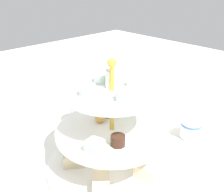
{
  "coord_description": "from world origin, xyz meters",
  "views": [
    {
      "loc": [
        -0.35,
        -0.37,
        0.42
      ],
      "look_at": [
        0.0,
        0.0,
        0.18
      ],
      "focal_mm": 42.77,
      "sensor_mm": 36.0,
      "label": 1
    }
  ],
  "objects_px": {
    "tiered_serving_stand": "(112,139)",
    "water_glass_short_left": "(151,112)",
    "teacup_with_saucer": "(191,131)",
    "water_glass_mid_back": "(80,113)"
  },
  "relations": [
    {
      "from": "tiered_serving_stand",
      "to": "water_glass_short_left",
      "type": "relative_size",
      "value": 4.14
    },
    {
      "from": "tiered_serving_stand",
      "to": "teacup_with_saucer",
      "type": "distance_m",
      "value": 0.25
    },
    {
      "from": "tiered_serving_stand",
      "to": "water_glass_short_left",
      "type": "height_order",
      "value": "tiered_serving_stand"
    },
    {
      "from": "teacup_with_saucer",
      "to": "water_glass_mid_back",
      "type": "xyz_separation_m",
      "value": [
        -0.18,
        0.27,
        0.02
      ]
    },
    {
      "from": "tiered_serving_stand",
      "to": "teacup_with_saucer",
      "type": "relative_size",
      "value": 3.41
    },
    {
      "from": "tiered_serving_stand",
      "to": "water_glass_mid_back",
      "type": "xyz_separation_m",
      "value": [
        0.06,
        0.2,
        -0.03
      ]
    },
    {
      "from": "water_glass_short_left",
      "to": "tiered_serving_stand",
      "type": "bearing_deg",
      "value": -164.11
    },
    {
      "from": "water_glass_short_left",
      "to": "teacup_with_saucer",
      "type": "bearing_deg",
      "value": -84.61
    },
    {
      "from": "teacup_with_saucer",
      "to": "water_glass_mid_back",
      "type": "bearing_deg",
      "value": 123.55
    },
    {
      "from": "tiered_serving_stand",
      "to": "water_glass_mid_back",
      "type": "bearing_deg",
      "value": 73.32
    }
  ]
}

